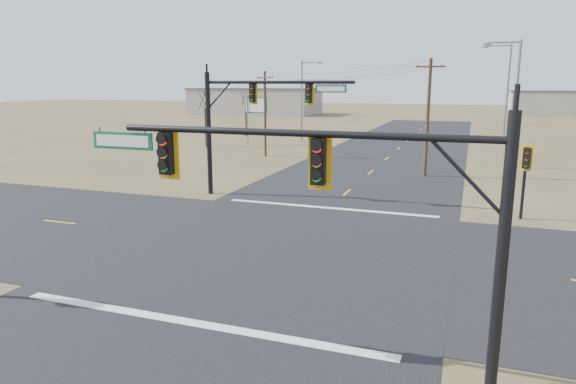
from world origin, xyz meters
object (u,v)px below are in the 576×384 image
object	(u,v)px
utility_pole_near	(428,116)
streetlight_a	(513,97)
highway_sign	(256,111)
bare_tree_b	(246,98)
utility_pole_far	(265,112)
mast_arm_far	(251,108)
streetlight_c	(303,96)
bare_tree_a	(205,99)
mast_arm_near	(320,183)
streetlight_b	(505,88)
pedestal_signal_ne	(526,164)

from	to	relation	value
utility_pole_near	streetlight_a	world-z (taller)	streetlight_a
highway_sign	bare_tree_b	bearing A→B (deg)	126.22
utility_pole_far	highway_sign	world-z (taller)	utility_pole_far
streetlight_a	utility_pole_far	bearing A→B (deg)	-171.79
utility_pole_near	mast_arm_far	bearing A→B (deg)	-130.39
mast_arm_far	highway_sign	world-z (taller)	mast_arm_far
streetlight_a	streetlight_c	xyz separation A→B (m)	(-22.37, 13.74, -0.44)
mast_arm_far	highway_sign	distance (m)	27.71
bare_tree_a	highway_sign	bearing A→B (deg)	41.25
mast_arm_near	streetlight_b	world-z (taller)	streetlight_b
mast_arm_near	utility_pole_far	xyz separation A→B (m)	(-15.34, 34.22, -0.45)
streetlight_a	utility_pole_near	bearing A→B (deg)	-126.81
highway_sign	bare_tree_a	world-z (taller)	bare_tree_a
mast_arm_near	streetlight_b	size ratio (longest dim) A/B	0.92
highway_sign	bare_tree_b	size ratio (longest dim) A/B	0.86
streetlight_c	streetlight_b	bearing A→B (deg)	22.42
pedestal_signal_ne	streetlight_a	bearing A→B (deg)	110.34
bare_tree_b	pedestal_signal_ne	bearing A→B (deg)	-47.92
mast_arm_near	streetlight_c	size ratio (longest dim) A/B	1.09
pedestal_signal_ne	highway_sign	world-z (taller)	highway_sign
utility_pole_far	streetlight_b	size ratio (longest dim) A/B	0.71
mast_arm_near	utility_pole_far	world-z (taller)	utility_pole_far
bare_tree_a	bare_tree_b	distance (m)	12.32
streetlight_b	mast_arm_near	bearing A→B (deg)	-90.80
streetlight_c	bare_tree_a	xyz separation A→B (m)	(-8.13, -9.57, -0.08)
mast_arm_near	highway_sign	xyz separation A→B (m)	(-20.01, 42.90, -0.83)
utility_pole_near	bare_tree_a	bearing A→B (deg)	156.38
mast_arm_far	utility_pole_far	size ratio (longest dim) A/B	1.16
highway_sign	streetlight_c	size ratio (longest dim) A/B	0.56
mast_arm_far	pedestal_signal_ne	distance (m)	15.45
mast_arm_far	bare_tree_b	distance (m)	37.48
pedestal_signal_ne	highway_sign	distance (m)	36.58
highway_sign	utility_pole_far	bearing A→B (deg)	-56.60
mast_arm_far	mast_arm_near	bearing A→B (deg)	-53.97
bare_tree_b	mast_arm_far	bearing A→B (deg)	-65.17
utility_pole_far	highway_sign	xyz separation A→B (m)	(-4.67, 8.68, -0.38)
mast_arm_near	highway_sign	size ratio (longest dim) A/B	1.93
streetlight_b	streetlight_c	size ratio (longest dim) A/B	1.19
streetlight_a	streetlight_b	xyz separation A→B (m)	(0.33, 19.18, 0.56)
mast_arm_far	streetlight_a	world-z (taller)	streetlight_a
streetlight_a	pedestal_signal_ne	bearing A→B (deg)	-84.45
utility_pole_far	streetlight_b	bearing A→B (deg)	42.34
utility_pole_near	streetlight_c	size ratio (longest dim) A/B	0.91
bare_tree_b	streetlight_a	bearing A→B (deg)	-27.80
mast_arm_far	bare_tree_a	world-z (taller)	mast_arm_far
utility_pole_near	highway_sign	world-z (taller)	utility_pole_near
mast_arm_far	highway_sign	xyz separation A→B (m)	(-10.64, 25.54, -1.59)
mast_arm_near	utility_pole_far	bearing A→B (deg)	110.84
utility_pole_far	highway_sign	distance (m)	9.86
mast_arm_near	mast_arm_far	xyz separation A→B (m)	(-9.37, 17.36, 0.76)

